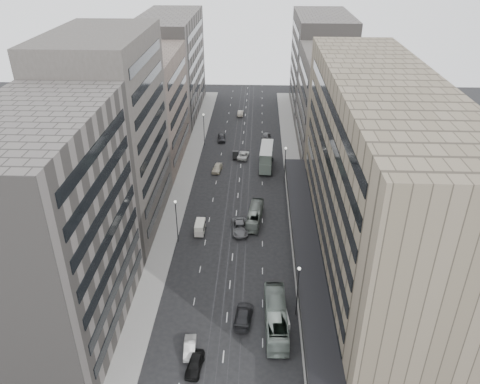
% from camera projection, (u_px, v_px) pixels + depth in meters
% --- Properties ---
extents(ground, '(220.00, 220.00, 0.00)m').
position_uv_depth(ground, '(230.00, 289.00, 70.79)').
color(ground, black).
rests_on(ground, ground).
extents(sidewalk_right, '(4.00, 125.00, 0.15)m').
position_uv_depth(sidewalk_right, '(294.00, 177.00, 103.14)').
color(sidewalk_right, gray).
rests_on(sidewalk_right, ground).
extents(sidewalk_left, '(4.00, 125.00, 0.15)m').
position_uv_depth(sidewalk_left, '(186.00, 175.00, 103.99)').
color(sidewalk_left, gray).
rests_on(sidewalk_left, ground).
extents(department_store, '(19.20, 60.00, 30.00)m').
position_uv_depth(department_store, '(375.00, 180.00, 69.81)').
color(department_store, '#7A6D59').
rests_on(department_store, ground).
extents(building_right_mid, '(15.00, 28.00, 24.00)m').
position_uv_depth(building_right_mid, '(334.00, 105.00, 109.72)').
color(building_right_mid, '#47433D').
rests_on(building_right_mid, ground).
extents(building_right_far, '(15.00, 32.00, 28.00)m').
position_uv_depth(building_right_far, '(320.00, 65.00, 135.01)').
color(building_right_far, '#5E5955').
rests_on(building_right_far, ground).
extents(building_left_a, '(15.00, 28.00, 30.00)m').
position_uv_depth(building_left_a, '(49.00, 233.00, 57.31)').
color(building_left_a, '#5E5955').
rests_on(building_left_a, ground).
extents(building_left_b, '(15.00, 26.00, 34.00)m').
position_uv_depth(building_left_b, '(110.00, 135.00, 79.97)').
color(building_left_b, '#47433D').
rests_on(building_left_b, ground).
extents(building_left_c, '(15.00, 28.00, 25.00)m').
position_uv_depth(building_left_c, '(146.00, 109.00, 105.77)').
color(building_left_c, '#716257').
rests_on(building_left_c, ground).
extents(building_left_d, '(15.00, 38.00, 28.00)m').
position_uv_depth(building_left_d, '(171.00, 66.00, 133.92)').
color(building_left_d, '#5E5955').
rests_on(building_left_d, ground).
extents(lamp_right_near, '(0.44, 0.44, 8.32)m').
position_uv_depth(lamp_right_near, '(298.00, 286.00, 63.55)').
color(lamp_right_near, '#262628').
rests_on(lamp_right_near, ground).
extents(lamp_right_far, '(0.44, 0.44, 8.32)m').
position_uv_depth(lamp_right_far, '(285.00, 161.00, 98.55)').
color(lamp_right_far, '#262628').
rests_on(lamp_right_far, ground).
extents(lamp_left_near, '(0.44, 0.44, 8.32)m').
position_uv_depth(lamp_left_near, '(176.00, 217.00, 79.12)').
color(lamp_left_near, '#262628').
rests_on(lamp_left_near, ground).
extents(lamp_left_far, '(0.44, 0.44, 8.32)m').
position_uv_depth(lamp_left_far, '(204.00, 126.00, 116.74)').
color(lamp_left_far, '#262628').
rests_on(lamp_left_far, ground).
extents(bus_near, '(3.11, 12.04, 3.33)m').
position_uv_depth(bus_near, '(276.00, 317.00, 63.21)').
color(bus_near, gray).
rests_on(bus_near, ground).
extents(bus_far, '(3.33, 9.82, 2.68)m').
position_uv_depth(bus_far, '(255.00, 215.00, 86.81)').
color(bus_far, gray).
rests_on(bus_far, ground).
extents(double_decker, '(3.45, 9.74, 5.24)m').
position_uv_depth(double_decker, '(266.00, 157.00, 106.13)').
color(double_decker, slate).
rests_on(double_decker, ground).
extents(vw_microbus, '(2.32, 4.33, 2.24)m').
position_uv_depth(vw_microbus, '(281.00, 320.00, 63.39)').
color(vw_microbus, slate).
rests_on(vw_microbus, ground).
extents(panel_van, '(1.83, 3.62, 2.27)m').
position_uv_depth(panel_van, '(200.00, 227.00, 83.45)').
color(panel_van, beige).
rests_on(panel_van, ground).
extents(sedan_0, '(2.32, 4.68, 1.53)m').
position_uv_depth(sedan_0, '(195.00, 364.00, 57.44)').
color(sedan_0, black).
rests_on(sedan_0, ground).
extents(sedan_1, '(1.74, 4.26, 1.37)m').
position_uv_depth(sedan_1, '(190.00, 347.00, 59.86)').
color(sedan_1, beige).
rests_on(sedan_1, ground).
extents(sedan_2, '(3.37, 6.28, 1.68)m').
position_uv_depth(sedan_2, '(240.00, 227.00, 84.10)').
color(sedan_2, slate).
rests_on(sedan_2, ground).
extents(sedan_3, '(2.89, 5.95, 1.67)m').
position_uv_depth(sedan_3, '(243.00, 315.00, 64.69)').
color(sedan_3, '#232325').
rests_on(sedan_3, ground).
extents(sedan_4, '(2.44, 4.86, 1.59)m').
position_uv_depth(sedan_4, '(217.00, 168.00, 105.60)').
color(sedan_4, beige).
rests_on(sedan_4, ground).
extents(sedan_5, '(1.63, 4.11, 1.33)m').
position_uv_depth(sedan_5, '(235.00, 155.00, 112.26)').
color(sedan_5, black).
rests_on(sedan_5, ground).
extents(sedan_6, '(3.05, 5.40, 1.43)m').
position_uv_depth(sedan_6, '(243.00, 155.00, 112.07)').
color(sedan_6, silver).
rests_on(sedan_6, ground).
extents(sedan_7, '(2.63, 5.34, 1.49)m').
position_uv_depth(sedan_7, '(266.00, 136.00, 122.69)').
color(sedan_7, '#535355').
rests_on(sedan_7, ground).
extents(sedan_8, '(2.27, 4.86, 1.61)m').
position_uv_depth(sedan_8, '(222.00, 138.00, 121.36)').
color(sedan_8, '#29292C').
rests_on(sedan_8, ground).
extents(sedan_9, '(1.64, 4.50, 1.47)m').
position_uv_depth(sedan_9, '(240.00, 113.00, 138.35)').
color(sedan_9, '#BAAF9A').
rests_on(sedan_9, ground).
extents(pedestrian, '(0.89, 0.83, 2.03)m').
position_uv_depth(pedestrian, '(327.00, 353.00, 58.42)').
color(pedestrian, black).
rests_on(pedestrian, sidewalk_right).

